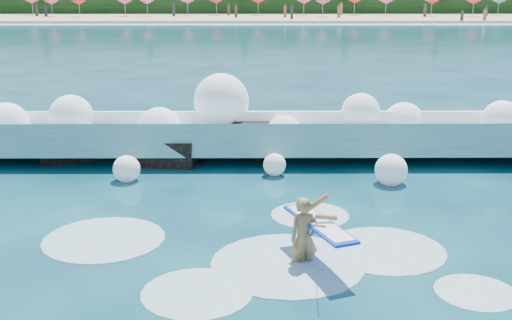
# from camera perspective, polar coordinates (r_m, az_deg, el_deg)

# --- Properties ---
(ground) EXTENTS (200.00, 200.00, 0.00)m
(ground) POSITION_cam_1_polar(r_m,az_deg,el_deg) (13.11, -6.57, -7.44)
(ground) COLOR #07283B
(ground) RESTS_ON ground
(beach) EXTENTS (140.00, 20.00, 0.40)m
(beach) POSITION_cam_1_polar(r_m,az_deg,el_deg) (90.14, -1.25, 12.52)
(beach) COLOR tan
(beach) RESTS_ON ground
(wet_band) EXTENTS (140.00, 5.00, 0.08)m
(wet_band) POSITION_cam_1_polar(r_m,az_deg,el_deg) (79.17, -1.38, 11.96)
(wet_band) COLOR silver
(wet_band) RESTS_ON ground
(breaking_wave) EXTENTS (19.05, 2.92, 1.64)m
(breaking_wave) POSITION_cam_1_polar(r_m,az_deg,el_deg) (19.40, -0.30, 2.09)
(breaking_wave) COLOR teal
(breaking_wave) RESTS_ON ground
(rock_cluster) EXTENTS (8.10, 3.05, 1.23)m
(rock_cluster) POSITION_cam_1_polar(r_m,az_deg,el_deg) (19.52, -8.48, 1.46)
(rock_cluster) COLOR black
(rock_cluster) RESTS_ON ground
(surfer_with_board) EXTENTS (1.24, 2.79, 1.57)m
(surfer_with_board) POSITION_cam_1_polar(r_m,az_deg,el_deg) (11.98, 4.60, -6.67)
(surfer_with_board) COLOR #977346
(surfer_with_board) RESTS_ON ground
(wave_spray) EXTENTS (15.88, 4.63, 2.48)m
(wave_spray) POSITION_cam_1_polar(r_m,az_deg,el_deg) (19.14, -1.82, 3.60)
(wave_spray) COLOR white
(wave_spray) RESTS_ON ground
(surf_foam) EXTENTS (8.86, 5.62, 0.15)m
(surf_foam) POSITION_cam_1_polar(r_m,az_deg,el_deg) (12.59, 0.75, -8.35)
(surf_foam) COLOR silver
(surf_foam) RESTS_ON ground
(beach_umbrellas) EXTENTS (111.66, 6.94, 0.50)m
(beach_umbrellas) POSITION_cam_1_polar(r_m,az_deg,el_deg) (92.19, -1.26, 13.86)
(beach_umbrellas) COLOR red
(beach_umbrellas) RESTS_ON ground
(beachgoers) EXTENTS (95.90, 11.96, 1.92)m
(beachgoers) POSITION_cam_1_polar(r_m,az_deg,el_deg) (88.92, -3.88, 13.04)
(beachgoers) COLOR #3F332D
(beachgoers) RESTS_ON ground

